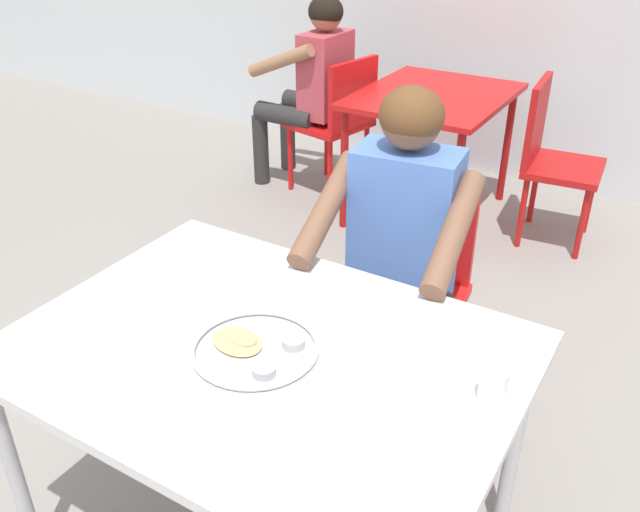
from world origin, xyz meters
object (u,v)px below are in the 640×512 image
(chair_foreground, at_px, (412,277))
(chair_red_left, at_px, (338,116))
(table_foreground, at_px, (265,368))
(table_background_red, at_px, (433,108))
(diner_foreground, at_px, (395,245))
(drinking_cup, at_px, (494,385))
(patron_background, at_px, (313,77))
(chair_red_right, at_px, (551,152))
(thali_tray, at_px, (255,349))

(chair_foreground, height_order, chair_red_left, chair_red_left)
(table_foreground, bearing_deg, table_background_red, 102.75)
(chair_foreground, distance_m, diner_foreground, 0.32)
(chair_red_left, bearing_deg, drinking_cup, -53.20)
(table_background_red, relative_size, chair_red_left, 1.12)
(diner_foreground, xyz_separation_m, table_background_red, (-0.58, 1.71, -0.09))
(table_foreground, distance_m, chair_foreground, 0.91)
(chair_foreground, xyz_separation_m, chair_red_left, (-1.16, 1.48, 0.00))
(diner_foreground, xyz_separation_m, patron_background, (-1.38, 1.71, -0.02))
(chair_foreground, xyz_separation_m, chair_red_right, (0.10, 1.54, 0.01))
(table_foreground, relative_size, chair_foreground, 1.50)
(thali_tray, height_order, patron_background, patron_background)
(drinking_cup, distance_m, chair_foreground, 1.00)
(table_background_red, bearing_deg, diner_foreground, -71.20)
(table_foreground, relative_size, table_background_red, 1.33)
(table_background_red, distance_m, patron_background, 0.80)
(drinking_cup, height_order, chair_red_right, chair_red_right)
(chair_foreground, bearing_deg, chair_red_right, 86.12)
(thali_tray, bearing_deg, table_background_red, 102.48)
(drinking_cup, bearing_deg, chair_red_right, 100.52)
(table_foreground, xyz_separation_m, drinking_cup, (0.56, 0.11, 0.11))
(thali_tray, relative_size, patron_background, 0.27)
(chair_red_left, bearing_deg, chair_red_right, 2.68)
(diner_foreground, bearing_deg, table_foreground, -93.46)
(chair_foreground, relative_size, diner_foreground, 0.69)
(drinking_cup, bearing_deg, patron_background, 129.58)
(table_background_red, distance_m, chair_red_left, 0.62)
(chair_red_left, bearing_deg, chair_foreground, -51.91)
(table_foreground, bearing_deg, patron_background, 119.12)
(chair_foreground, distance_m, patron_background, 2.03)
(table_foreground, xyz_separation_m, diner_foreground, (0.04, 0.68, 0.05))
(thali_tray, relative_size, chair_foreground, 0.38)
(table_background_red, xyz_separation_m, chair_red_right, (0.67, 0.04, -0.14))
(drinking_cup, relative_size, patron_background, 0.07)
(table_foreground, xyz_separation_m, chair_red_right, (0.13, 2.43, -0.18))
(thali_tray, xyz_separation_m, chair_red_left, (-1.13, 2.40, -0.26))
(drinking_cup, height_order, chair_red_left, chair_red_left)
(drinking_cup, relative_size, chair_red_left, 0.10)
(thali_tray, xyz_separation_m, drinking_cup, (0.56, 0.13, 0.04))
(diner_foreground, xyz_separation_m, chair_red_right, (0.08, 1.75, -0.23))
(drinking_cup, xyz_separation_m, chair_red_right, (-0.43, 2.33, -0.29))
(thali_tray, distance_m, chair_red_right, 2.48)
(table_background_red, relative_size, patron_background, 0.80)
(chair_foreground, bearing_deg, drinking_cup, -55.74)
(table_foreground, height_order, table_background_red, table_foreground)
(chair_red_left, distance_m, chair_red_right, 1.27)
(chair_red_right, distance_m, patron_background, 1.47)
(table_background_red, bearing_deg, drinking_cup, -64.32)
(table_foreground, height_order, chair_red_right, chair_red_right)
(chair_red_right, bearing_deg, thali_tray, -93.05)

